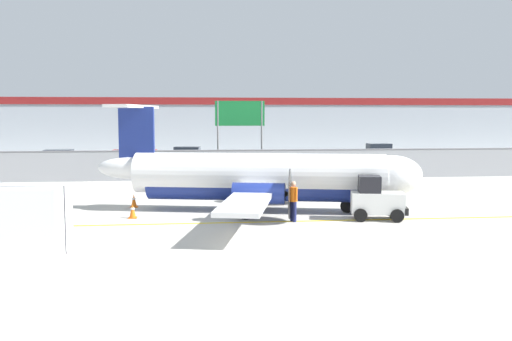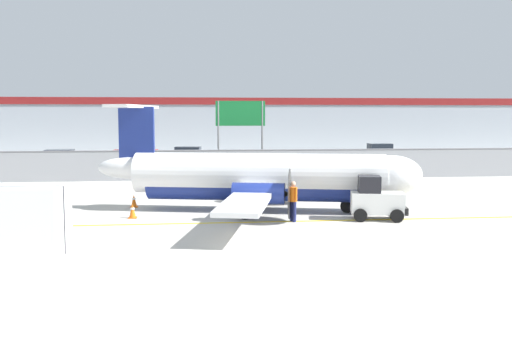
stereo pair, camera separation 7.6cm
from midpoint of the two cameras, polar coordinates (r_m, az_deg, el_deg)
The scene contains 18 objects.
ground_plane at distance 23.89m, azimuth 0.74°, elevation -5.16°, with size 140.00×140.00×0.01m.
perimeter_fence at distance 39.54m, azimuth -2.12°, elevation 0.69°, with size 98.00×0.10×2.10m.
parking_lot_strip at distance 51.07m, azimuth -3.07°, elevation 0.58°, with size 98.00×17.00×0.12m.
background_building at distance 69.36m, azimuth -3.97°, elevation 4.51°, with size 91.00×8.10×6.50m.
commuter_airplane at distance 26.37m, azimuth 0.75°, elevation -0.64°, with size 15.08×15.96×4.92m.
baggage_tug at distance 24.80m, azimuth 11.85°, elevation -2.89°, with size 2.51×1.77×1.88m.
ground_crew_worker at distance 23.88m, azimuth 3.67°, elevation -2.86°, with size 0.45×0.54×1.70m.
cargo_container at distance 19.60m, azimuth -22.09°, elevation -4.66°, with size 2.50×2.12×2.20m.
traffic_cone_near_left at distance 28.26m, azimuth -12.19°, elevation -2.99°, with size 0.36×0.36×0.64m.
traffic_cone_near_right at distance 25.29m, azimuth -12.32°, elevation -3.98°, with size 0.36×0.36×0.64m.
traffic_cone_far_left at distance 27.99m, azimuth -1.10°, elevation -2.95°, with size 0.36×0.36×0.64m.
parked_car_0 at distance 48.98m, azimuth -19.27°, elevation 1.05°, with size 4.30×2.21×1.58m.
parked_car_1 at distance 56.55m, azimuth -12.11°, elevation 1.79°, with size 4.25×2.10×1.58m.
parked_car_2 at distance 51.02m, azimuth -7.05°, elevation 1.48°, with size 4.39×2.42×1.58m.
parked_car_3 at distance 45.24m, azimuth 0.80°, elevation 1.02°, with size 4.34×2.30×1.58m.
parked_car_4 at distance 46.87m, azimuth 8.44°, elevation 1.11°, with size 4.21×2.02×1.58m.
parked_car_5 at distance 57.61m, azimuth 12.04°, elevation 1.86°, with size 4.22×2.03×1.58m.
highway_sign at distance 41.48m, azimuth -1.68°, elevation 5.10°, with size 3.60×0.14×5.50m.
Camera 1 is at (-2.94, -21.29, 4.41)m, focal length 40.00 mm.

